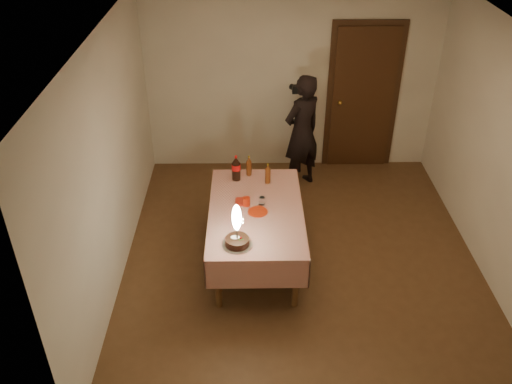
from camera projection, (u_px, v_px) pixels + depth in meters
ground at (301, 260)px, 6.23m from camera, size 4.00×4.50×0.01m
room_shell at (311, 127)px, 5.39m from camera, size 4.04×4.54×2.62m
dining_table at (256, 217)px, 5.91m from camera, size 1.02×1.72×0.69m
birthday_cake at (237, 234)px, 5.28m from camera, size 0.30×0.30×0.47m
red_plate at (258, 212)px, 5.82m from camera, size 0.22×0.22×0.01m
red_cup at (246, 202)px, 5.90m from camera, size 0.08×0.08×0.10m
clear_cup at (262, 201)px, 5.92m from camera, size 0.07×0.07×0.09m
napkin_stack at (242, 201)px, 5.98m from camera, size 0.15×0.15×0.02m
cola_bottle at (236, 168)px, 6.31m from camera, size 0.10×0.10×0.32m
amber_bottle_left at (249, 166)px, 6.41m from camera, size 0.06×0.06×0.26m
amber_bottle_right at (268, 174)px, 6.26m from camera, size 0.06×0.06×0.26m
photographer at (302, 132)px, 7.20m from camera, size 0.69×0.65×1.60m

